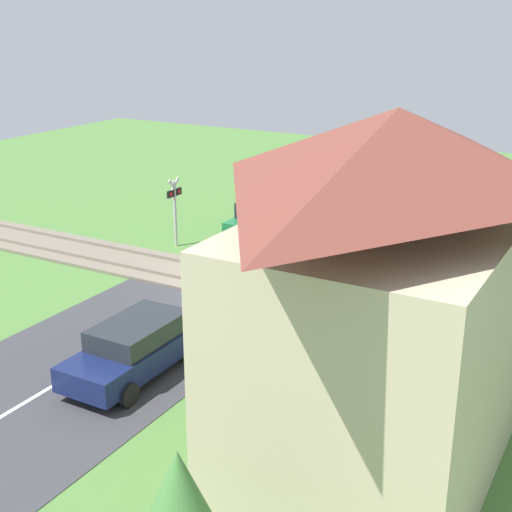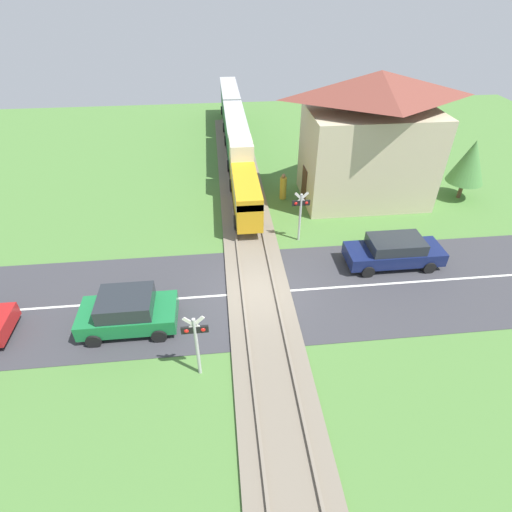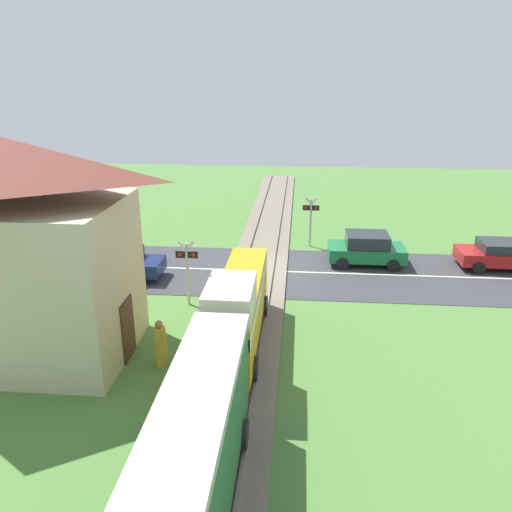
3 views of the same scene
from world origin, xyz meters
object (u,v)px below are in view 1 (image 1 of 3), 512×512
(pedestrian_by_station, at_px, (459,345))
(crossing_signal_west_approach, at_px, (175,202))
(station_building, at_px, (387,304))
(crossing_signal_east_approach, at_px, (298,277))
(car_far_side, at_px, (139,345))
(car_behind_queue, at_px, (330,188))
(car_near_crossing, at_px, (265,218))

(pedestrian_by_station, bearing_deg, crossing_signal_west_approach, -111.62)
(crossing_signal_west_approach, bearing_deg, station_building, 51.18)
(crossing_signal_east_approach, xyz_separation_m, pedestrian_by_station, (-0.09, 4.65, -1.07))
(car_far_side, xyz_separation_m, car_behind_queue, (-18.67, -2.88, -0.03))
(car_near_crossing, relative_size, crossing_signal_west_approach, 1.34)
(car_near_crossing, bearing_deg, crossing_signal_west_approach, -42.66)
(car_far_side, height_order, crossing_signal_west_approach, crossing_signal_west_approach)
(car_near_crossing, bearing_deg, pedestrian_by_station, 52.33)
(crossing_signal_west_approach, height_order, station_building, station_building)
(car_near_crossing, bearing_deg, station_building, 37.47)
(crossing_signal_west_approach, distance_m, station_building, 15.79)
(car_far_side, bearing_deg, crossing_signal_west_approach, -149.40)
(crossing_signal_east_approach, bearing_deg, pedestrian_by_station, 91.13)
(crossing_signal_west_approach, xyz_separation_m, pedestrian_by_station, (5.01, 12.65, -1.07))
(car_far_side, bearing_deg, pedestrian_by_station, 120.12)
(car_far_side, xyz_separation_m, station_building, (0.64, 6.79, 2.81))
(car_behind_queue, bearing_deg, car_far_side, 8.77)
(car_far_side, relative_size, crossing_signal_west_approach, 1.63)
(car_far_side, relative_size, pedestrian_by_station, 2.80)
(station_building, distance_m, pedestrian_by_station, 5.61)
(crossing_signal_east_approach, bearing_deg, station_building, 41.79)
(car_far_side, distance_m, crossing_signal_east_approach, 4.94)
(car_behind_queue, bearing_deg, crossing_signal_east_approach, 20.46)
(crossing_signal_west_approach, distance_m, crossing_signal_east_approach, 9.49)
(car_far_side, distance_m, car_behind_queue, 18.89)
(car_near_crossing, height_order, station_building, station_building)
(crossing_signal_east_approach, bearing_deg, car_near_crossing, -145.39)
(crossing_signal_east_approach, xyz_separation_m, station_building, (4.73, 4.23, 1.77))
(car_far_side, bearing_deg, crossing_signal_east_approach, 147.98)
(car_far_side, height_order, car_behind_queue, car_far_side)
(station_building, relative_size, pedestrian_by_station, 4.78)
(car_behind_queue, height_order, station_building, station_building)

